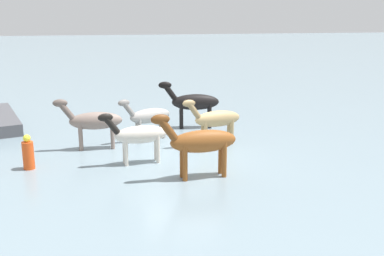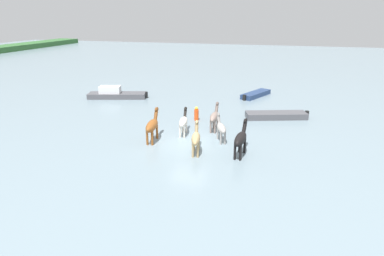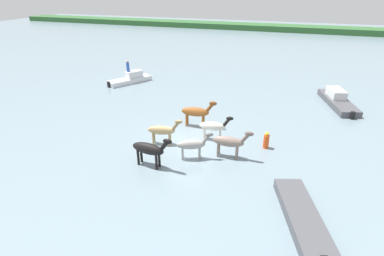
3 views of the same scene
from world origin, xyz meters
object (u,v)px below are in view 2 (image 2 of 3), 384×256
(horse_lead, at_px, (214,117))
(buoy_channel_marker, at_px, (196,114))
(horse_pinto_flank, at_px, (196,138))
(horse_chestnut_trailing, at_px, (221,128))
(horse_mid_herd, at_px, (152,125))
(boat_tender_starboard, at_px, (276,116))
(horse_rear_stallion, at_px, (241,138))
(horse_dark_mare, at_px, (183,122))
(boat_skiff_near, at_px, (116,95))
(boat_motor_center, at_px, (256,95))

(horse_lead, relative_size, buoy_channel_marker, 2.13)
(horse_pinto_flank, height_order, horse_chestnut_trailing, horse_pinto_flank)
(horse_mid_herd, distance_m, boat_tender_starboard, 10.99)
(horse_rear_stallion, distance_m, boat_tender_starboard, 8.65)
(horse_dark_mare, bearing_deg, boat_skiff_near, 40.93)
(boat_skiff_near, xyz_separation_m, boat_motor_center, (4.44, -13.74, -0.17))
(horse_rear_stallion, bearing_deg, buoy_channel_marker, 40.55)
(horse_lead, bearing_deg, horse_rear_stallion, -150.76)
(horse_mid_herd, relative_size, horse_rear_stallion, 1.02)
(horse_rear_stallion, relative_size, horse_lead, 1.07)
(boat_motor_center, bearing_deg, horse_rear_stallion, -152.82)
(horse_mid_herd, bearing_deg, boat_tender_starboard, -52.44)
(horse_mid_herd, xyz_separation_m, horse_rear_stallion, (-0.81, -6.03, -0.02))
(horse_dark_mare, distance_m, horse_lead, 2.45)
(horse_mid_herd, xyz_separation_m, boat_tender_starboard, (7.59, -7.89, -0.95))
(boat_tender_starboard, bearing_deg, horse_dark_mare, 25.03)
(horse_chestnut_trailing, height_order, horse_rear_stallion, horse_rear_stallion)
(horse_dark_mare, xyz_separation_m, buoy_channel_marker, (3.52, -0.02, -0.46))
(horse_dark_mare, height_order, buoy_channel_marker, horse_dark_mare)
(boat_skiff_near, height_order, boat_tender_starboard, boat_skiff_near)
(horse_chestnut_trailing, distance_m, horse_rear_stallion, 2.58)
(horse_dark_mare, relative_size, horse_pinto_flank, 0.98)
(horse_rear_stallion, xyz_separation_m, boat_tender_starboard, (8.39, -1.86, -0.93))
(horse_lead, bearing_deg, horse_chestnut_trailing, -158.41)
(boat_skiff_near, relative_size, boat_tender_starboard, 1.17)
(horse_chestnut_trailing, relative_size, boat_motor_center, 0.50)
(horse_lead, relative_size, boat_tender_starboard, 0.47)
(horse_chestnut_trailing, relative_size, horse_lead, 0.88)
(horse_mid_herd, xyz_separation_m, horse_lead, (3.28, -3.56, -0.09))
(horse_pinto_flank, relative_size, horse_chestnut_trailing, 1.09)
(horse_mid_herd, relative_size, horse_lead, 1.09)
(horse_pinto_flank, bearing_deg, horse_chestnut_trailing, -36.26)
(horse_dark_mare, xyz_separation_m, horse_pinto_flank, (-2.96, -1.71, 0.02))
(horse_rear_stallion, bearing_deg, boat_skiff_near, 56.94)
(horse_rear_stallion, relative_size, boat_tender_starboard, 0.50)
(horse_dark_mare, height_order, horse_lead, horse_lead)
(horse_pinto_flank, bearing_deg, boat_skiff_near, 33.34)
(boat_motor_center, bearing_deg, boat_tender_starboard, -136.38)
(horse_rear_stallion, relative_size, boat_motor_center, 0.60)
(horse_mid_herd, relative_size, boat_skiff_near, 0.44)
(horse_rear_stallion, relative_size, buoy_channel_marker, 2.28)
(horse_dark_mare, bearing_deg, horse_lead, -59.87)
(boat_skiff_near, xyz_separation_m, boat_tender_starboard, (-2.70, -16.10, -0.15))
(horse_rear_stallion, distance_m, boat_skiff_near, 18.06)
(horse_pinto_flank, relative_size, boat_motor_center, 0.54)
(horse_mid_herd, bearing_deg, buoy_channel_marker, -23.74)
(horse_dark_mare, height_order, boat_tender_starboard, horse_dark_mare)
(horse_pinto_flank, xyz_separation_m, boat_motor_center, (15.93, -2.19, -0.83))
(boat_tender_starboard, bearing_deg, horse_lead, 26.89)
(horse_chestnut_trailing, distance_m, horse_lead, 2.24)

